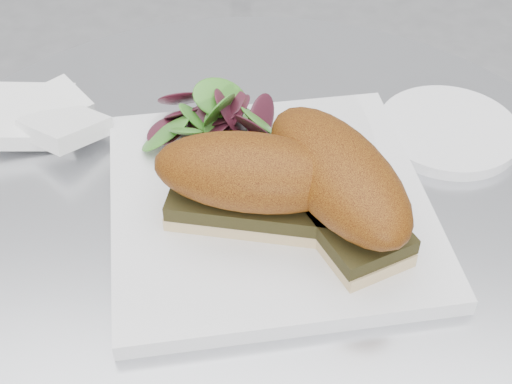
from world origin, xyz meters
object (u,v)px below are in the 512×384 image
(plate, at_px, (269,204))
(sandwich_left, at_px, (251,180))
(saucer, at_px, (448,130))
(sandwich_right, at_px, (337,182))

(plate, bearing_deg, sandwich_left, -119.38)
(sandwich_left, bearing_deg, saucer, 42.94)
(sandwich_left, xyz_separation_m, saucer, (0.19, 0.14, -0.05))
(plate, relative_size, sandwich_right, 1.44)
(plate, xyz_separation_m, saucer, (0.17, 0.12, -0.00))
(sandwich_left, distance_m, sandwich_right, 0.07)
(saucer, bearing_deg, sandwich_left, -142.69)
(plate, distance_m, saucer, 0.21)
(plate, height_order, sandwich_left, sandwich_left)
(sandwich_right, height_order, saucer, sandwich_right)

